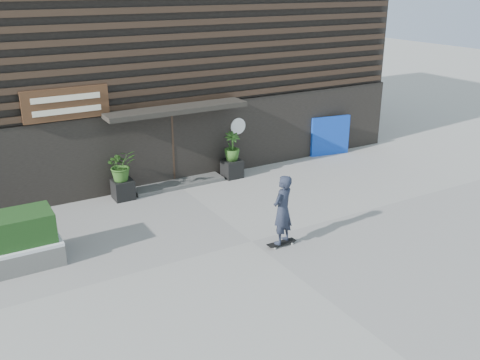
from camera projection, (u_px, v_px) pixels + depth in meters
ground at (252, 241)px, 13.63m from camera, size 80.00×80.00×0.00m
entrance_step at (178, 183)px, 17.33m from camera, size 3.00×0.80×0.12m
planter_pot_left at (123, 189)px, 16.19m from camera, size 0.60×0.60×0.60m
bamboo_left at (121, 165)px, 15.92m from camera, size 0.86×0.75×0.96m
planter_pot_right at (232, 169)px, 17.98m from camera, size 0.60×0.60×0.60m
bamboo_right at (232, 146)px, 17.70m from camera, size 0.54×0.54×0.96m
blue_tarp at (330, 136)px, 20.14m from camera, size 1.58×0.37×1.48m
building at (117, 44)px, 20.29m from camera, size 18.00×11.00×8.00m
skateboarder at (282, 210)px, 13.07m from camera, size 0.78×0.65×1.88m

